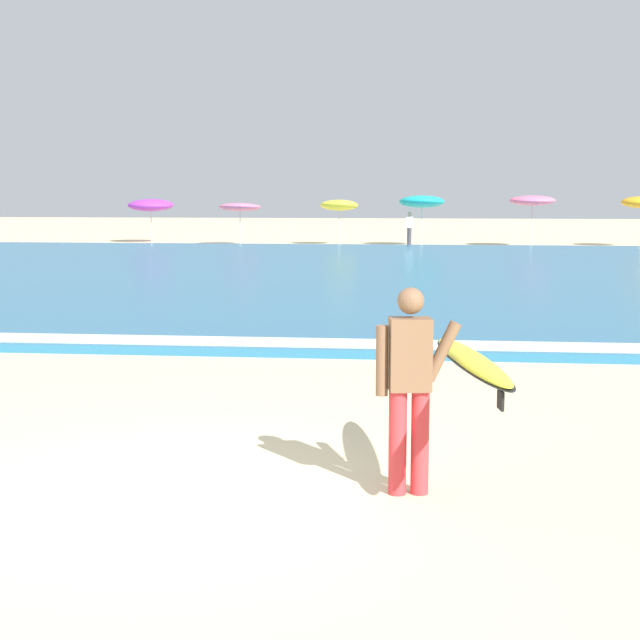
% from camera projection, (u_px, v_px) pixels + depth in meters
% --- Properties ---
extents(ground_plane, '(160.00, 160.00, 0.00)m').
position_uv_depth(ground_plane, '(186.00, 490.00, 7.73)').
color(ground_plane, beige).
extents(sea, '(120.00, 28.00, 0.14)m').
position_uv_depth(sea, '(352.00, 273.00, 27.64)').
color(sea, teal).
rests_on(sea, ground).
extents(surf_foam, '(120.00, 0.86, 0.01)m').
position_uv_depth(surf_foam, '(293.00, 342.00, 14.43)').
color(surf_foam, white).
rests_on(surf_foam, sea).
extents(surfer_with_board, '(1.13, 2.54, 1.73)m').
position_uv_depth(surfer_with_board, '(438.00, 372.00, 7.51)').
color(surfer_with_board, red).
rests_on(surfer_with_board, ground).
extents(beach_umbrella_0, '(2.22, 2.23, 2.17)m').
position_uv_depth(beach_umbrella_0, '(151.00, 205.00, 44.93)').
color(beach_umbrella_0, beige).
rests_on(beach_umbrella_0, ground).
extents(beach_umbrella_1, '(1.94, 1.96, 2.03)m').
position_uv_depth(beach_umbrella_1, '(240.00, 207.00, 42.74)').
color(beach_umbrella_1, beige).
rests_on(beach_umbrella_1, ground).
extents(beach_umbrella_2, '(1.78, 1.81, 2.19)m').
position_uv_depth(beach_umbrella_2, '(339.00, 205.00, 43.01)').
color(beach_umbrella_2, beige).
rests_on(beach_umbrella_2, ground).
extents(beach_umbrella_3, '(2.09, 2.12, 2.38)m').
position_uv_depth(beach_umbrella_3, '(422.00, 202.00, 42.33)').
color(beach_umbrella_3, beige).
rests_on(beach_umbrella_3, ground).
extents(beach_umbrella_4, '(2.07, 2.07, 2.34)m').
position_uv_depth(beach_umbrella_4, '(532.00, 201.00, 41.62)').
color(beach_umbrella_4, beige).
rests_on(beach_umbrella_4, ground).
extents(beachgoer_near_row_left, '(0.32, 0.20, 1.58)m').
position_uv_depth(beachgoer_near_row_left, '(409.00, 228.00, 42.30)').
color(beachgoer_near_row_left, '#383842').
rests_on(beachgoer_near_row_left, ground).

